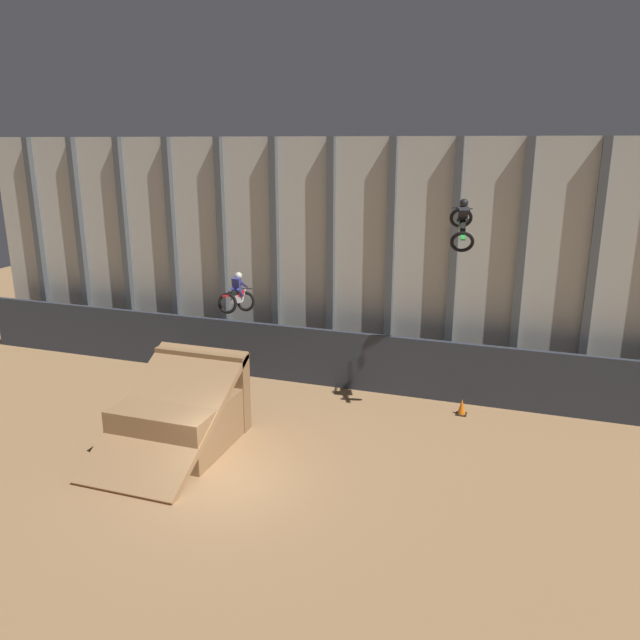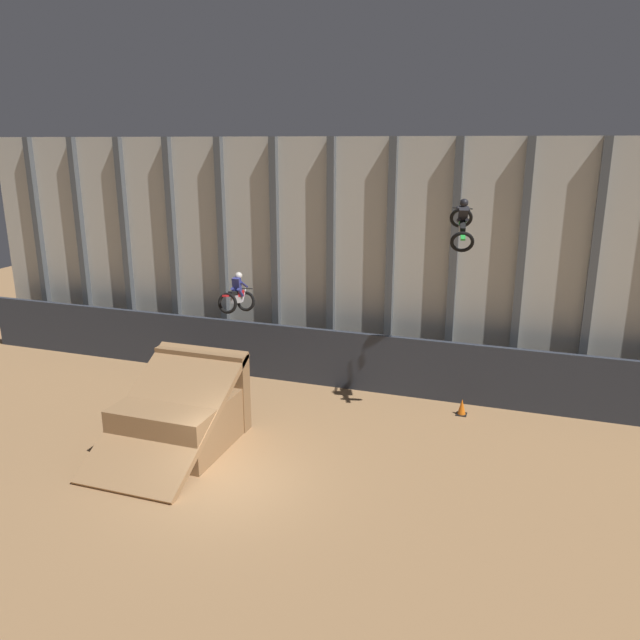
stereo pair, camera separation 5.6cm
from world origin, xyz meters
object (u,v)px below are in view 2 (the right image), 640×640
object	(u,v)px
dirt_ramp	(183,413)
traffic_cone_near_ramp	(462,407)
rider_bike_right_air	(462,224)
rider_bike_left_air	(237,296)

from	to	relation	value
dirt_ramp	traffic_cone_near_ramp	world-z (taller)	dirt_ramp
dirt_ramp	rider_bike_right_air	distance (m)	10.55
rider_bike_left_air	rider_bike_right_air	xyz separation A→B (m)	(7.60, 0.54, 2.80)
dirt_ramp	rider_bike_right_air	xyz separation A→B (m)	(7.76, 4.27, 5.73)
rider_bike_right_air	traffic_cone_near_ramp	xyz separation A→B (m)	(0.32, 0.56, -6.38)
dirt_ramp	rider_bike_right_air	size ratio (longest dim) A/B	2.62
rider_bike_right_air	traffic_cone_near_ramp	world-z (taller)	rider_bike_right_air
rider_bike_left_air	rider_bike_right_air	size ratio (longest dim) A/B	0.92
rider_bike_left_air	traffic_cone_near_ramp	world-z (taller)	rider_bike_left_air
rider_bike_left_air	traffic_cone_near_ramp	xyz separation A→B (m)	(7.92, 1.10, -3.59)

